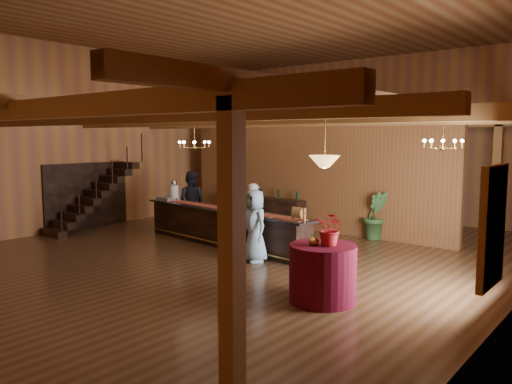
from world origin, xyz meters
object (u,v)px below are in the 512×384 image
Objects in this scene: beverage_dispenser at (174,191)px; raffle_drum at (299,213)px; staff_second at (191,201)px; floor_plant at (376,215)px; backbar_shelf at (261,211)px; chandelier_left at (194,144)px; pendant_lamp at (324,161)px; guest at (255,226)px; bartender at (254,213)px; round_table at (323,273)px; chandelier_right at (443,143)px; tasting_bar at (223,227)px.

beverage_dispenser reaches higher than raffle_drum.
floor_plant is at bearing -178.05° from staff_second.
staff_second is (0.13, 0.54, -0.35)m from beverage_dispenser.
backbar_shelf is at bearing 67.95° from beverage_dispenser.
pendant_lamp is at bearing -20.78° from chandelier_left.
bartender is at bearing 148.88° from guest.
chandelier_left reaches higher than round_table.
chandelier_left is 0.49× the size of guest.
chandelier_left is (0.31, -3.18, 2.16)m from backbar_shelf.
tasting_bar is at bearing -168.61° from chandelier_right.
tasting_bar is at bearing -131.13° from floor_plant.
chandelier_left is 0.89× the size of pendant_lamp.
chandelier_right is at bearing 27.54° from raffle_drum.
staff_second is (-0.96, -2.13, 0.45)m from backbar_shelf.
round_table is at bearing 0.00° from pendant_lamp.
tasting_bar is 2.35m from beverage_dispenser.
beverage_dispenser is 0.52× the size of round_table.
beverage_dispenser is 5.76m from floor_plant.
staff_second reaches higher than bartender.
pendant_lamp is (5.47, -5.13, 1.96)m from backbar_shelf.
staff_second is (-1.27, 1.04, -1.71)m from chandelier_left.
guest is (-3.47, -1.85, -1.85)m from chandelier_right.
guest is (-0.86, -0.49, -0.32)m from raffle_drum.
floor_plant is at bearing 106.66° from pendant_lamp.
chandelier_left is (-0.81, -0.22, 2.12)m from tasting_bar.
chandelier_right is (2.61, 1.36, 1.53)m from raffle_drum.
round_table is 0.72× the size of bartender.
backbar_shelf is 3.86m from chandelier_left.
round_table is 7.10m from staff_second.
round_table is (5.47, -5.13, 0.05)m from backbar_shelf.
pendant_lamp is (6.55, -2.45, 1.15)m from beverage_dispenser.
tasting_bar is 4.36× the size of floor_plant.
floor_plant is at bearing 106.66° from round_table.
backbar_shelf is at bearing 136.81° from pendant_lamp.
backbar_shelf is at bearing -137.98° from staff_second.
backbar_shelf is at bearing -177.12° from floor_plant.
beverage_dispenser reaches higher than round_table.
chandelier_left is 0.60× the size of floor_plant.
pendant_lamp is at bearing -46.27° from raffle_drum.
beverage_dispenser is 0.34× the size of staff_second.
pendant_lamp is at bearing 157.96° from bartender.
floor_plant reaches higher than raffle_drum.
floor_plant is (4.83, 2.33, -0.23)m from staff_second.
chandelier_right is 0.45× the size of staff_second.
round_table is 2.98m from guest.
raffle_drum is 0.42× the size of chandelier_right.
pendant_lamp reaches higher than round_table.
raffle_drum is 4.99m from backbar_shelf.
beverage_dispenser reaches higher than backbar_shelf.
beverage_dispenser is 0.67× the size of pendant_lamp.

